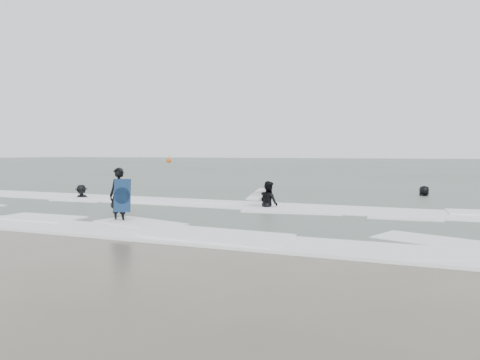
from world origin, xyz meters
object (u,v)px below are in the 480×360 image
at_px(surfer_wading, 269,210).
at_px(surfer_right_far, 424,197).
at_px(surfer_breaker, 82,199).
at_px(surfer_centre, 119,223).
at_px(buoy, 169,161).

bearing_deg(surfer_wading, surfer_right_far, -82.25).
bearing_deg(surfer_wading, surfer_breaker, 40.23).
height_order(surfer_breaker, surfer_right_far, surfer_right_far).
bearing_deg(surfer_right_far, surfer_wading, 21.27).
bearing_deg(surfer_breaker, surfer_centre, -67.42).
height_order(surfer_centre, surfer_breaker, surfer_centre).
height_order(surfer_wading, surfer_breaker, surfer_wading).
relative_size(surfer_wading, buoy, 0.97).
relative_size(surfer_wading, surfer_right_far, 0.95).
distance_m(surfer_centre, surfer_right_far, 14.70).
height_order(surfer_centre, buoy, buoy).
xyz_separation_m(surfer_breaker, buoy, (-37.96, 67.70, 0.42)).
height_order(surfer_centre, surfer_right_far, surfer_right_far).
bearing_deg(surfer_centre, surfer_right_far, 56.58).
height_order(surfer_wading, buoy, buoy).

